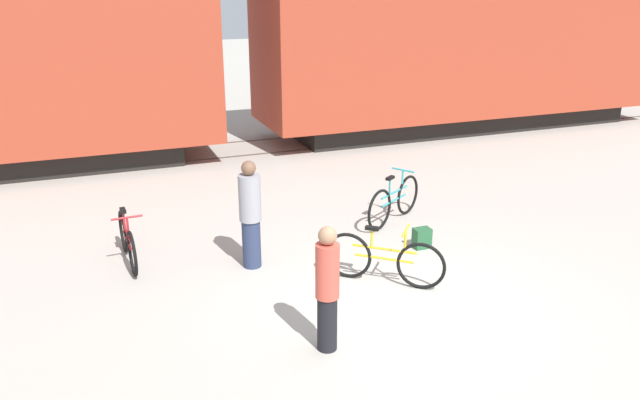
% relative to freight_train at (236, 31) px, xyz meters
% --- Properties ---
extents(ground_plane, '(80.00, 80.00, 0.00)m').
position_rel_freight_train_xyz_m(ground_plane, '(0.00, -9.01, -2.99)').
color(ground_plane, '#A8A399').
extents(freight_train, '(25.66, 2.92, 5.66)m').
position_rel_freight_train_xyz_m(freight_train, '(0.00, 0.00, 0.00)').
color(freight_train, black).
rests_on(freight_train, ground_plane).
extents(rail_near, '(37.66, 0.07, 0.01)m').
position_rel_freight_train_xyz_m(rail_near, '(0.00, -0.72, -2.99)').
color(rail_near, '#4C4238').
rests_on(rail_near, ground_plane).
extents(rail_far, '(37.66, 0.07, 0.01)m').
position_rel_freight_train_xyz_m(rail_far, '(0.00, 0.72, -2.99)').
color(rail_far, '#4C4238').
rests_on(rail_far, ground_plane).
extents(bicycle_yellow, '(1.41, 1.21, 0.89)m').
position_rel_freight_train_xyz_m(bicycle_yellow, '(0.03, -8.26, -2.61)').
color(bicycle_yellow, black).
rests_on(bicycle_yellow, ground_plane).
extents(bicycle_teal, '(1.52, 0.99, 0.94)m').
position_rel_freight_train_xyz_m(bicycle_teal, '(1.32, -6.11, -2.60)').
color(bicycle_teal, black).
rests_on(bicycle_teal, ground_plane).
extents(bicycle_maroon, '(0.46, 1.66, 0.87)m').
position_rel_freight_train_xyz_m(bicycle_maroon, '(-3.39, -6.19, -2.62)').
color(bicycle_maroon, black).
rests_on(bicycle_maroon, ground_plane).
extents(person_in_red, '(0.28, 0.28, 1.59)m').
position_rel_freight_train_xyz_m(person_in_red, '(-1.38, -9.57, -2.18)').
color(person_in_red, black).
rests_on(person_in_red, ground_plane).
extents(person_in_grey, '(0.34, 0.34, 1.70)m').
position_rel_freight_train_xyz_m(person_in_grey, '(-1.61, -7.01, -2.14)').
color(person_in_grey, '#283351').
rests_on(person_in_grey, ground_plane).
extents(backpack, '(0.28, 0.20, 0.34)m').
position_rel_freight_train_xyz_m(backpack, '(1.20, -7.34, -2.82)').
color(backpack, '#235633').
rests_on(backpack, ground_plane).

